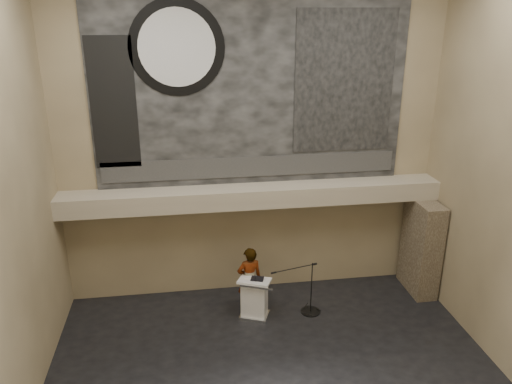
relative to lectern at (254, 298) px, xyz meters
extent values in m
plane|color=black|center=(0.15, -2.47, -0.55)|extent=(10.00, 10.00, 0.00)
cube|color=#7B6A4E|center=(0.15, 1.53, 3.70)|extent=(10.00, 0.02, 8.50)
cube|color=#7B6A4E|center=(0.15, -6.47, 3.70)|extent=(10.00, 0.02, 8.50)
cube|color=#9E917A|center=(0.15, 1.13, 2.40)|extent=(10.00, 0.80, 0.50)
cylinder|color=#B2893D|center=(-1.45, 1.08, 2.12)|extent=(0.04, 0.04, 0.06)
cylinder|color=#B2893D|center=(2.05, 1.08, 2.12)|extent=(0.04, 0.04, 0.06)
cube|color=black|center=(0.15, 1.50, 5.15)|extent=(8.00, 0.05, 5.00)
cube|color=#2C2C2C|center=(0.15, 1.46, 3.10)|extent=(7.76, 0.02, 0.55)
cylinder|color=black|center=(-1.65, 1.46, 6.15)|extent=(2.30, 0.02, 2.30)
cylinder|color=silver|center=(-1.65, 1.44, 6.15)|extent=(1.84, 0.02, 1.84)
cube|color=black|center=(2.55, 1.46, 5.25)|extent=(2.60, 0.02, 3.60)
cube|color=black|center=(-3.25, 1.46, 4.85)|extent=(1.10, 0.02, 3.20)
cube|color=#473B2C|center=(4.80, 0.68, 0.80)|extent=(0.60, 1.40, 2.70)
cube|color=silver|center=(0.00, 0.00, -0.51)|extent=(0.87, 0.77, 0.08)
cube|color=white|center=(0.00, 0.00, 0.01)|extent=(0.74, 0.64, 0.96)
cube|color=white|center=(0.00, -0.02, 0.52)|extent=(0.95, 0.83, 0.14)
cube|color=black|center=(0.07, -0.02, 0.56)|extent=(0.38, 0.34, 0.04)
cube|color=silver|center=(-0.16, -0.04, 0.55)|extent=(0.21, 0.28, 0.00)
imported|color=silver|center=(-0.08, 0.35, 0.36)|extent=(0.73, 0.54, 1.82)
cylinder|color=black|center=(1.50, -0.02, -0.54)|extent=(0.52, 0.52, 0.02)
cylinder|color=black|center=(1.50, -0.02, 0.18)|extent=(0.03, 0.03, 1.46)
cylinder|color=black|center=(0.97, -0.15, 0.87)|extent=(1.18, 0.32, 0.02)
camera|label=1|loc=(-1.59, -11.01, 7.04)|focal=35.00mm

